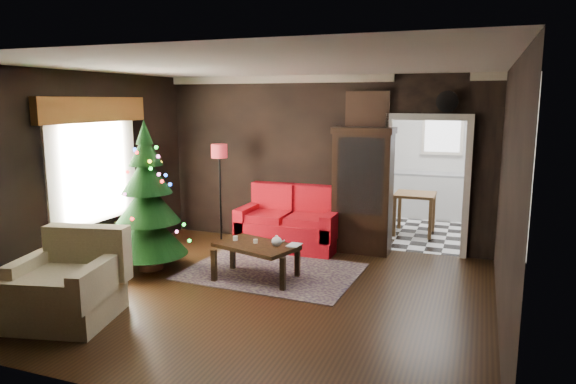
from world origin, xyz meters
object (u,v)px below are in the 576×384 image
at_px(wall_clock, 447,102).
at_px(teapot, 277,241).
at_px(armchair, 66,280).
at_px(coffee_table, 256,261).
at_px(curio_cabinet, 363,193).
at_px(christmas_tree, 147,198).
at_px(kitchen_table, 414,214).
at_px(floor_lamp, 220,195).
at_px(loveseat, 290,218).

bearing_deg(wall_clock, teapot, -133.79).
height_order(armchair, coffee_table, armchair).
bearing_deg(curio_cabinet, teapot, -111.78).
distance_m(christmas_tree, armchair, 1.87).
xyz_separation_m(teapot, kitchen_table, (1.38, 3.27, -0.19)).
bearing_deg(teapot, armchair, -131.65).
height_order(curio_cabinet, christmas_tree, christmas_tree).
distance_m(coffee_table, teapot, 0.44).
xyz_separation_m(floor_lamp, armchair, (-0.11, -3.40, -0.37)).
bearing_deg(christmas_tree, armchair, -84.70).
bearing_deg(loveseat, curio_cabinet, 10.83).
distance_m(christmas_tree, kitchen_table, 4.78).
bearing_deg(christmas_tree, floor_lamp, 80.67).
height_order(curio_cabinet, wall_clock, wall_clock).
bearing_deg(christmas_tree, wall_clock, 29.79).
relative_size(christmas_tree, teapot, 13.00).
bearing_deg(curio_cabinet, kitchen_table, 65.56).
bearing_deg(coffee_table, curio_cabinet, 60.19).
xyz_separation_m(armchair, teapot, (1.71, 1.93, 0.11)).
height_order(curio_cabinet, kitchen_table, curio_cabinet).
relative_size(curio_cabinet, floor_lamp, 1.11).
bearing_deg(wall_clock, curio_cabinet, -171.47).
bearing_deg(curio_cabinet, loveseat, -169.17).
relative_size(armchair, coffee_table, 0.98).
bearing_deg(kitchen_table, coffee_table, -117.51).
bearing_deg(teapot, loveseat, 104.42).
height_order(armchair, teapot, armchair).
bearing_deg(floor_lamp, kitchen_table, 30.92).
relative_size(teapot, wall_clock, 0.49).
height_order(teapot, wall_clock, wall_clock).
relative_size(christmas_tree, coffee_table, 1.91).
bearing_deg(loveseat, armchair, -110.12).
relative_size(loveseat, curio_cabinet, 0.89).
distance_m(floor_lamp, teapot, 2.20).
height_order(christmas_tree, kitchen_table, christmas_tree).
distance_m(teapot, kitchen_table, 3.55).
distance_m(curio_cabinet, armchair, 4.52).
xyz_separation_m(loveseat, curio_cabinet, (1.15, 0.22, 0.45)).
bearing_deg(teapot, floor_lamp, 137.48).
bearing_deg(armchair, loveseat, 57.14).
distance_m(coffee_table, kitchen_table, 3.66).
bearing_deg(loveseat, coffee_table, -86.13).
height_order(floor_lamp, teapot, floor_lamp).
bearing_deg(armchair, floor_lamp, 75.48).
bearing_deg(loveseat, christmas_tree, -129.36).
distance_m(floor_lamp, christmas_tree, 1.68).
relative_size(christmas_tree, armchair, 1.96).
xyz_separation_m(floor_lamp, teapot, (1.61, -1.47, -0.26)).
bearing_deg(floor_lamp, wall_clock, 8.71).
height_order(teapot, kitchen_table, kitchen_table).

